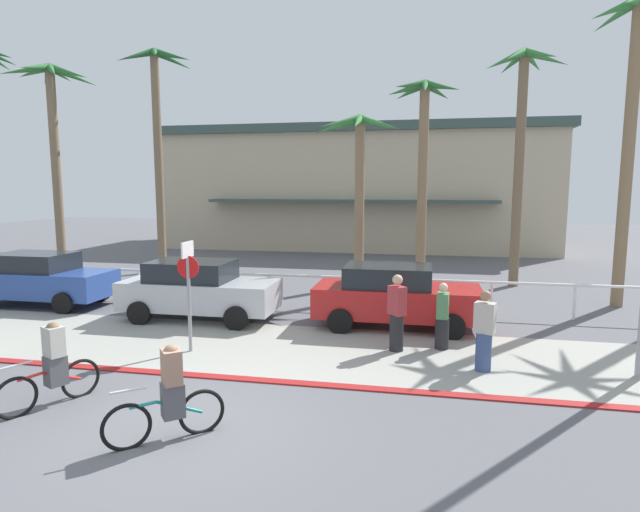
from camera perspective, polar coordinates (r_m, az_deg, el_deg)
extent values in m
plane|color=#5B5B60|center=(17.85, -0.75, -4.57)|extent=(80.00, 80.00, 0.00)
cube|color=#9E9E93|center=(12.42, -6.45, -10.05)|extent=(44.00, 4.00, 0.02)
cube|color=maroon|center=(10.64, -9.82, -13.16)|extent=(44.00, 0.24, 0.03)
cube|color=#BCAD8E|center=(33.97, 4.44, 7.05)|extent=(23.05, 9.33, 6.88)
cube|color=#384C47|center=(34.13, 4.51, 13.25)|extent=(23.65, 9.93, 0.50)
cube|color=#384C47|center=(28.86, 3.19, 6.09)|extent=(16.13, 1.20, 0.16)
cylinder|color=white|center=(16.22, -1.87, -2.21)|extent=(20.50, 0.08, 0.08)
cylinder|color=white|center=(21.12, -30.08, -2.31)|extent=(0.08, 0.08, 1.00)
cylinder|color=white|center=(19.70, -25.10, -2.66)|extent=(0.08, 0.08, 1.00)
cylinder|color=white|center=(18.44, -19.38, -3.02)|extent=(0.08, 0.08, 1.00)
cylinder|color=white|center=(17.40, -12.90, -3.40)|extent=(0.08, 0.08, 1.00)
cylinder|color=white|center=(16.61, -5.70, -3.77)|extent=(0.08, 0.08, 1.00)
cylinder|color=white|center=(16.10, 2.10, -4.10)|extent=(0.08, 0.08, 1.00)
cylinder|color=white|center=(15.90, 10.25, -4.36)|extent=(0.08, 0.08, 1.00)
cylinder|color=white|center=(16.03, 18.44, -4.54)|extent=(0.08, 0.08, 1.00)
cylinder|color=white|center=(16.47, 26.35, -4.63)|extent=(0.08, 0.08, 1.00)
cylinder|color=gray|center=(12.16, -14.28, -5.30)|extent=(0.08, 0.08, 2.20)
cube|color=white|center=(11.94, -14.48, 0.69)|extent=(0.04, 0.56, 0.36)
cylinder|color=red|center=(11.99, -14.41, -1.20)|extent=(0.52, 0.03, 0.52)
cylinder|color=#756047|center=(23.75, -27.15, 7.95)|extent=(0.36, 0.36, 8.49)
cone|color=#2D6B33|center=(23.68, -26.12, 17.80)|extent=(1.74, 0.32, 0.78)
cone|color=#2D6B33|center=(24.28, -25.62, 17.47)|extent=(1.52, 1.52, 0.85)
cone|color=#2D6B33|center=(24.67, -26.80, 17.50)|extent=(0.32, 1.34, 0.63)
cone|color=#2D6B33|center=(25.08, -27.99, 17.19)|extent=(1.57, 1.57, 0.68)
cone|color=#2D6B33|center=(24.62, -29.11, 17.36)|extent=(1.50, 0.32, 0.64)
cone|color=#2D6B33|center=(24.08, -29.93, 17.38)|extent=(1.53, 1.53, 0.78)
cone|color=#2D6B33|center=(23.57, -29.03, 17.81)|extent=(0.32, 1.66, 0.67)
cone|color=#2D6B33|center=(23.45, -27.55, 17.73)|extent=(1.34, 1.34, 0.84)
cylinder|color=#756047|center=(23.96, -17.44, 9.63)|extent=(0.36, 0.36, 9.50)
cone|color=#235B2D|center=(24.20, -16.08, 20.53)|extent=(1.71, 0.32, 0.73)
cone|color=#235B2D|center=(25.04, -15.97, 20.09)|extent=(1.23, 1.81, 0.73)
cone|color=#235B2D|center=(25.40, -17.92, 19.77)|extent=(1.18, 1.72, 0.78)
cone|color=#235B2D|center=(25.01, -19.78, 20.12)|extent=(1.82, 0.32, 0.60)
cone|color=#235B2D|center=(24.23, -19.28, 20.31)|extent=(0.98, 1.38, 0.79)
cone|color=#235B2D|center=(23.83, -17.85, 20.63)|extent=(1.07, 1.54, 0.76)
cylinder|color=#846B4C|center=(19.58, 4.39, 5.78)|extent=(0.36, 0.36, 6.29)
cone|color=#387F3D|center=(19.63, 6.68, 14.34)|extent=(1.56, 0.32, 0.73)
cone|color=#387F3D|center=(20.18, 6.22, 14.37)|extent=(1.33, 1.33, 0.59)
cone|color=#387F3D|center=(20.50, 4.76, 14.25)|extent=(0.32, 1.67, 0.61)
cone|color=#387F3D|center=(20.34, 3.05, 14.36)|extent=(1.39, 1.39, 0.58)
cone|color=#387F3D|center=(19.82, 1.90, 14.19)|extent=(1.83, 0.32, 0.82)
cone|color=#387F3D|center=(19.16, 2.29, 14.55)|extent=(1.55, 1.55, 0.73)
cone|color=#387F3D|center=(18.96, 4.19, 14.55)|extent=(0.32, 1.60, 0.77)
cone|color=#387F3D|center=(19.13, 5.89, 14.55)|extent=(1.33, 1.33, 0.71)
cylinder|color=#846B4C|center=(19.65, 11.27, 7.40)|extent=(0.36, 0.36, 7.48)
cone|color=#2D6B33|center=(19.98, 13.42, 17.77)|extent=(1.31, 0.32, 0.57)
cone|color=#2D6B33|center=(20.40, 12.84, 17.32)|extent=(1.18, 1.18, 0.73)
cone|color=#2D6B33|center=(20.59, 11.54, 17.28)|extent=(0.32, 1.38, 0.72)
cone|color=#2D6B33|center=(20.50, 9.97, 17.47)|extent=(1.35, 1.35, 0.65)
cone|color=#2D6B33|center=(19.98, 9.54, 17.72)|extent=(1.42, 0.32, 0.66)
cone|color=#2D6B33|center=(19.48, 9.97, 18.12)|extent=(1.29, 1.29, 0.57)
cone|color=#2D6B33|center=(19.34, 11.54, 17.85)|extent=(0.32, 1.37, 0.76)
cone|color=#2D6B33|center=(19.50, 13.02, 17.87)|extent=(1.24, 1.24, 0.67)
cylinder|color=#756047|center=(20.88, 21.14, 8.65)|extent=(0.36, 0.36, 8.65)
cone|color=#387F3D|center=(21.51, 23.80, 19.39)|extent=(1.62, 0.32, 0.83)
cone|color=#387F3D|center=(22.17, 22.49, 19.26)|extent=(1.17, 1.70, 0.71)
cone|color=#387F3D|center=(21.87, 20.53, 19.37)|extent=(0.99, 1.39, 0.81)
cone|color=#387F3D|center=(21.27, 19.81, 19.70)|extent=(1.46, 0.32, 0.84)
cone|color=#387F3D|center=(20.65, 20.89, 20.06)|extent=(1.13, 1.63, 0.84)
cone|color=#387F3D|center=(20.77, 23.23, 19.86)|extent=(1.14, 1.66, 0.84)
cylinder|color=#846B4C|center=(18.64, 30.91, 9.21)|extent=(0.36, 0.36, 9.26)
cone|color=#387F3D|center=(19.87, 29.90, 21.99)|extent=(1.15, 1.66, 0.79)
cone|color=#387F3D|center=(19.15, 29.87, 22.59)|extent=(1.43, 0.32, 0.78)
cone|color=#387F3D|center=(18.49, 31.35, 22.96)|extent=(1.22, 1.80, 0.86)
cube|color=#284793|center=(18.73, -28.33, -2.64)|extent=(4.40, 1.80, 0.80)
cube|color=#1E2328|center=(18.79, -29.05, -0.55)|extent=(2.29, 1.58, 0.56)
cylinder|color=black|center=(18.66, -23.15, -3.62)|extent=(0.66, 0.22, 0.66)
cylinder|color=black|center=(17.24, -26.53, -4.70)|extent=(0.66, 0.22, 0.66)
cylinder|color=black|center=(20.37, -29.71, -3.11)|extent=(0.66, 0.22, 0.66)
cube|color=#B2B7BC|center=(15.16, -13.10, -4.15)|extent=(4.40, 1.80, 0.80)
cube|color=#1E2328|center=(15.14, -14.04, -1.57)|extent=(2.29, 1.58, 0.56)
cylinder|color=black|center=(15.56, -6.93, -5.21)|extent=(0.66, 0.22, 0.66)
cylinder|color=black|center=(13.91, -9.26, -6.80)|extent=(0.66, 0.22, 0.66)
cylinder|color=black|center=(16.64, -16.21, -4.61)|extent=(0.66, 0.22, 0.66)
cylinder|color=black|center=(15.11, -19.37, -5.97)|extent=(0.66, 0.22, 0.66)
cube|color=red|center=(14.07, 8.52, -4.94)|extent=(4.40, 1.80, 0.80)
cube|color=#1E2328|center=(13.96, 7.55, -2.18)|extent=(2.29, 1.58, 0.56)
cylinder|color=black|center=(15.05, 14.05, -5.82)|extent=(0.66, 0.22, 0.66)
cylinder|color=black|center=(13.30, 14.41, -7.61)|extent=(0.66, 0.22, 0.66)
cylinder|color=black|center=(15.16, 3.32, -5.50)|extent=(0.66, 0.22, 0.66)
cylinder|color=black|center=(13.44, 2.23, -7.22)|extent=(0.66, 0.22, 0.66)
torus|color=black|center=(10.11, -30.65, -13.39)|extent=(0.37, 0.67, 0.72)
torus|color=black|center=(10.52, -24.97, -12.21)|extent=(0.37, 0.67, 0.72)
cylinder|color=red|center=(10.33, -26.70, -11.79)|extent=(0.35, 0.64, 0.35)
cylinder|color=red|center=(10.09, -29.48, -11.59)|extent=(0.21, 0.37, 0.07)
cylinder|color=red|center=(10.27, -27.21, -11.52)|extent=(0.05, 0.05, 0.44)
cylinder|color=silver|center=(9.95, -30.60, -10.36)|extent=(0.25, 0.46, 0.04)
cube|color=#4C4C51|center=(10.26, -27.23, -11.20)|extent=(0.39, 0.41, 0.52)
cube|color=#B7B2A8|center=(10.11, -27.41, -8.40)|extent=(0.42, 0.38, 0.52)
sphere|color=brown|center=(10.05, -27.49, -7.14)|extent=(0.22, 0.22, 0.22)
torus|color=black|center=(8.31, -20.64, -17.34)|extent=(0.60, 0.50, 0.72)
torus|color=black|center=(8.49, -12.96, -16.48)|extent=(0.60, 0.50, 0.72)
cylinder|color=#197F7A|center=(8.36, -15.29, -15.83)|extent=(0.57, 0.48, 0.35)
cylinder|color=#197F7A|center=(8.23, -19.02, -15.34)|extent=(0.33, 0.28, 0.07)
cylinder|color=#197F7A|center=(8.32, -15.97, -15.47)|extent=(0.05, 0.05, 0.44)
cylinder|color=silver|center=(8.11, -20.47, -13.77)|extent=(0.41, 0.34, 0.04)
cube|color=#4C4C51|center=(8.30, -15.99, -15.09)|extent=(0.42, 0.42, 0.52)
cube|color=#93705B|center=(8.11, -16.12, -11.69)|extent=(0.42, 0.43, 0.52)
sphere|color=brown|center=(8.04, -16.18, -10.14)|extent=(0.22, 0.22, 0.22)
cylinder|color=#232326|center=(12.47, 13.34, -8.36)|extent=(0.35, 0.35, 0.76)
cube|color=#4C7F51|center=(12.31, 13.44, -5.35)|extent=(0.30, 0.43, 0.58)
sphere|color=beige|center=(12.22, 13.50, -3.40)|extent=(0.21, 0.21, 0.21)
cylinder|color=#232326|center=(12.12, 8.47, -8.44)|extent=(0.45, 0.45, 0.87)
cube|color=#A33338|center=(11.93, 8.54, -4.90)|extent=(0.46, 0.47, 0.67)
sphere|color=#D6A884|center=(11.84, 8.59, -2.62)|extent=(0.24, 0.24, 0.24)
cylinder|color=#384C7A|center=(11.26, 17.64, -10.11)|extent=(0.41, 0.41, 0.82)
cube|color=#B7B2A8|center=(11.07, 17.80, -6.53)|extent=(0.47, 0.38, 0.63)
sphere|color=#9E7556|center=(10.97, 17.89, -4.21)|extent=(0.23, 0.23, 0.23)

